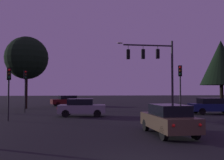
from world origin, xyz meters
The scene contains 11 objects.
ground_plane centered at (0.00, 24.50, 0.00)m, with size 168.00×168.00×0.00m, color black.
traffic_signal_mast_arm centered at (5.36, 15.25, 4.85)m, with size 5.39×0.40×6.93m.
traffic_light_corner_left centered at (-7.11, 19.11, 3.04)m, with size 0.37×0.39×4.29m.
traffic_light_corner_right centered at (6.56, 12.47, 3.06)m, with size 0.36×0.39×4.31m.
traffic_light_median centered at (-6.87, 12.03, 2.78)m, with size 0.36×0.39×3.90m.
car_nearside_lane centered at (2.66, 4.92, 0.79)m, with size 1.80×4.25×1.52m.
car_crossing_left centered at (-1.49, 14.59, 0.79)m, with size 4.17×2.16×1.52m.
car_crossing_right centered at (10.90, 15.02, 0.80)m, with size 4.57×2.26×1.52m.
car_far_lane centered at (-3.36, 29.80, 0.79)m, with size 4.69×2.96×1.52m.
tree_left_far centered at (15.07, 20.27, 5.55)m, with size 4.93×4.93×8.21m.
tree_center_horizon centered at (-8.11, 24.81, 6.27)m, with size 5.29×5.29×8.93m.
Camera 1 is at (-1.90, -7.12, 2.21)m, focal length 39.96 mm.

